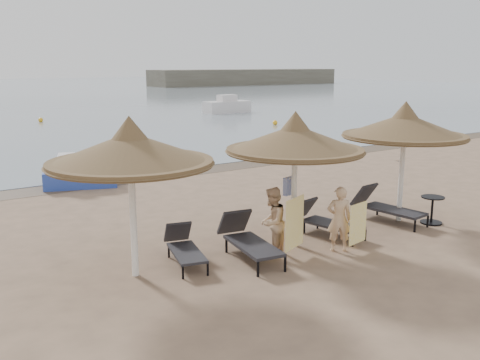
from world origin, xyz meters
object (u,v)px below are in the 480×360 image
(palapa_center, at_px, (295,139))
(lounger_far_left, at_px, (184,247))
(lounger_far_right, at_px, (385,206))
(palapa_left, at_px, (130,150))
(lounger_near_left, at_px, (247,239))
(side_table, at_px, (432,211))
(lounger_near_right, at_px, (324,220))
(person_left, at_px, (272,217))
(pedal_boat, at_px, (79,174))
(palapa_right, at_px, (405,126))
(person_right, at_px, (339,214))

(palapa_center, distance_m, lounger_far_left, 3.44)
(lounger_far_left, bearing_deg, lounger_far_right, 11.24)
(palapa_center, bearing_deg, palapa_left, 174.82)
(lounger_near_left, xyz_separation_m, side_table, (5.51, -0.69, -0.07))
(lounger_near_right, height_order, person_left, person_left)
(palapa_left, distance_m, lounger_far_right, 7.47)
(pedal_boat, bearing_deg, person_left, -63.15)
(lounger_near_left, bearing_deg, side_table, 1.76)
(palapa_left, relative_size, lounger_near_right, 1.66)
(palapa_right, xyz_separation_m, person_right, (-3.07, -0.82, -1.70))
(palapa_left, height_order, person_left, palapa_left)
(palapa_left, relative_size, palapa_right, 1.00)
(palapa_right, relative_size, lounger_near_right, 1.66)
(lounger_near_right, distance_m, person_right, 1.31)
(lounger_far_right, bearing_deg, side_table, -53.90)
(palapa_left, distance_m, pedal_boat, 9.04)
(palapa_right, height_order, person_left, palapa_right)
(side_table, bearing_deg, palapa_right, 128.00)
(lounger_far_left, xyz_separation_m, person_left, (1.76, -0.79, 0.56))
(palapa_right, height_order, lounger_far_right, palapa_right)
(lounger_far_left, relative_size, lounger_near_left, 0.83)
(palapa_center, relative_size, lounger_near_right, 1.62)
(person_right, bearing_deg, pedal_boat, -39.74)
(palapa_right, distance_m, lounger_near_right, 3.34)
(palapa_center, bearing_deg, lounger_far_left, 169.98)
(palapa_center, xyz_separation_m, lounger_near_right, (1.15, 0.18, -2.13))
(palapa_right, distance_m, side_table, 2.38)
(palapa_center, height_order, lounger_near_left, palapa_center)
(palapa_left, relative_size, palapa_center, 1.02)
(lounger_far_left, bearing_deg, palapa_right, 9.31)
(palapa_left, xyz_separation_m, side_table, (7.98, -1.08, -2.22))
(lounger_far_right, xyz_separation_m, pedal_boat, (-5.50, 8.82, 0.00))
(side_table, bearing_deg, lounger_far_left, 169.98)
(person_right, distance_m, pedal_boat, 10.25)
(palapa_right, relative_size, person_left, 1.80)
(person_left, bearing_deg, lounger_far_left, -56.19)
(lounger_near_left, bearing_deg, lounger_near_right, 13.98)
(lounger_near_left, distance_m, side_table, 5.55)
(palapa_left, bearing_deg, lounger_far_right, -1.56)
(person_left, bearing_deg, lounger_far_right, 154.34)
(lounger_far_left, height_order, person_left, person_left)
(person_right, relative_size, pedal_boat, 0.64)
(person_right, height_order, pedal_boat, person_right)
(pedal_boat, bearing_deg, lounger_far_left, -74.25)
(lounger_near_left, bearing_deg, palapa_center, 10.79)
(palapa_right, bearing_deg, lounger_near_left, 179.59)
(lounger_far_right, distance_m, pedal_boat, 10.39)
(palapa_center, bearing_deg, lounger_near_left, -178.17)
(palapa_center, bearing_deg, lounger_near_right, 8.69)
(lounger_far_right, bearing_deg, lounger_far_left, 169.99)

